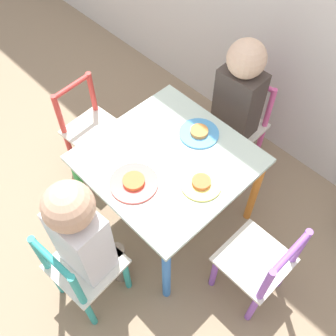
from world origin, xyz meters
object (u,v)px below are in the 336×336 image
Objects in this scene: kids_table at (168,167)px; chair_red at (92,131)px; chair_purple at (258,265)px; plate_front at (134,183)px; chair_teal at (82,270)px; chair_pink at (238,126)px; plate_back at (199,133)px; child_back at (237,100)px; plate_right at (201,183)px; child_front at (84,235)px.

chair_red is at bearing -175.68° from kids_table.
plate_front is (-0.53, -0.19, 0.23)m from chair_purple.
chair_teal is at bearing -82.18° from plate_front.
chair_teal is 0.71m from chair_purple.
plate_back is (0.02, -0.34, 0.23)m from chair_pink.
kids_table is 1.23× the size of chair_teal.
child_back is (-0.02, 0.47, 0.07)m from kids_table.
chair_purple is 1.00× the size of chair_red.
chair_purple is 3.14× the size of plate_right.
chair_purple is at bearing 0.06° from kids_table.
chair_teal and chair_purple have the same top height.
chair_purple reaches higher than kids_table.
chair_pink is 0.65× the size of child_back.
chair_teal is 0.66× the size of child_front.
chair_red is (-0.57, 0.48, 0.00)m from chair_teal.
child_back reaches higher than plate_front.
child_back is at bearing -130.57° from chair_purple.
child_back is at bearing 92.42° from kids_table.
chair_teal is at bearing 90.00° from child_front.
plate_front is (-0.05, 0.34, 0.23)m from chair_teal.
kids_table is 3.66× the size of plate_back.
child_front reaches higher than plate_front.
chair_purple is at bearing -137.49° from chair_teal.
chair_red is 0.66× the size of child_front.
child_front is at bearing -84.96° from kids_table.
plate_back is (-0.04, 0.65, 0.01)m from child_front.
chair_pink is at bearing -91.38° from child_front.
plate_right is (0.21, -0.47, 0.00)m from child_back.
chair_red is (-0.50, -0.56, 0.00)m from chair_pink.
plate_back is at bearing -91.32° from chair_teal.
kids_table is at bearing -90.00° from chair_red.
plate_back is at bearing -70.88° from chair_red.
chair_pink is 1.00× the size of chair_red.
chair_red reaches higher than kids_table.
child_back is 4.09× the size of plate_front.
chair_red reaches higher than plate_right.
chair_pink reaches higher than plate_front.
chair_red is at bearing -137.33° from child_back.
child_front is 0.65m from plate_back.
child_back reaches higher than chair_red.
child_front reaches higher than chair_purple.
child_front is 4.73× the size of plate_right.
chair_teal is 0.75m from plate_back.
chair_teal reaches higher than plate_front.
child_front is at bearing -90.00° from chair_teal.
plate_back reaches higher than kids_table.
chair_purple is at bearing 0.09° from plate_right.
chair_red is at bearing -42.00° from child_front.
chair_purple is at bearing -42.94° from child_back.
child_back is at bearing -91.31° from child_front.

